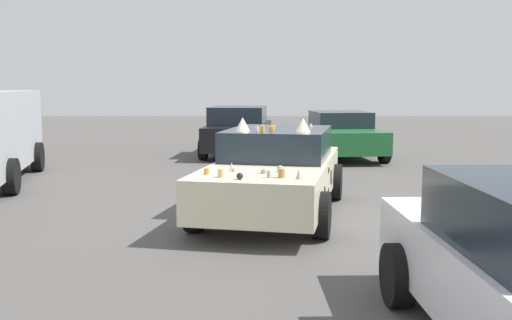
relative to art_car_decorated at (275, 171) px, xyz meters
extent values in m
plane|color=#514F4C|center=(-0.09, 0.02, -0.71)|extent=(60.00, 60.00, 0.00)
cube|color=beige|center=(-0.09, 0.02, -0.12)|extent=(4.81, 2.64, 0.61)
cube|color=#1E2833|center=(0.31, -0.06, 0.43)|extent=(2.37, 2.03, 0.49)
cylinder|color=black|center=(-1.65, -0.61, -0.38)|extent=(0.70, 0.34, 0.67)
cylinder|color=black|center=(-1.30, 1.19, -0.38)|extent=(0.70, 0.34, 0.67)
cylinder|color=black|center=(1.11, -1.16, -0.38)|extent=(0.70, 0.34, 0.67)
cylinder|color=black|center=(1.47, 0.65, -0.38)|extent=(0.70, 0.34, 0.67)
ellipsoid|color=black|center=(0.37, 0.85, -0.10)|extent=(0.19, 0.06, 0.08)
ellipsoid|color=black|center=(0.24, -0.97, -0.22)|extent=(0.15, 0.05, 0.12)
ellipsoid|color=black|center=(1.57, -1.23, -0.24)|extent=(0.16, 0.05, 0.16)
ellipsoid|color=black|center=(-1.04, -0.72, -0.15)|extent=(0.16, 0.05, 0.15)
ellipsoid|color=black|center=(-0.11, 0.94, -0.29)|extent=(0.12, 0.04, 0.10)
ellipsoid|color=black|center=(0.12, 0.90, -0.11)|extent=(0.12, 0.04, 0.12)
ellipsoid|color=black|center=(-0.32, -0.86, 0.06)|extent=(0.18, 0.05, 0.10)
ellipsoid|color=black|center=(-1.25, 1.17, -0.27)|extent=(0.19, 0.06, 0.09)
ellipsoid|color=black|center=(-0.36, -0.85, -0.28)|extent=(0.10, 0.04, 0.11)
ellipsoid|color=black|center=(0.18, -0.96, -0.08)|extent=(0.13, 0.04, 0.14)
ellipsoid|color=black|center=(0.21, -0.96, -0.18)|extent=(0.11, 0.04, 0.14)
ellipsoid|color=black|center=(-1.22, 1.16, -0.22)|extent=(0.18, 0.05, 0.10)
cone|color=gray|center=(-1.99, -0.26, 0.25)|extent=(0.10, 0.10, 0.13)
sphere|color=gray|center=(-1.37, -0.04, 0.23)|extent=(0.10, 0.10, 0.10)
cylinder|color=#A87A38|center=(-1.88, -0.04, 0.25)|extent=(0.13, 0.13, 0.12)
cone|color=#A87A38|center=(-1.37, 0.63, 0.22)|extent=(0.08, 0.08, 0.08)
sphere|color=black|center=(-2.02, 0.52, 0.23)|extent=(0.09, 0.09, 0.09)
cone|color=silver|center=(-1.29, 0.66, 0.25)|extent=(0.11, 0.11, 0.13)
cylinder|color=gray|center=(-1.89, 0.13, 0.23)|extent=(0.06, 0.06, 0.10)
cylinder|color=orange|center=(-1.59, 0.99, 0.23)|extent=(0.10, 0.10, 0.08)
cylinder|color=gray|center=(-1.51, 0.20, 0.22)|extent=(0.12, 0.12, 0.06)
cylinder|color=tan|center=(-1.84, 0.77, 0.24)|extent=(0.12, 0.12, 0.11)
cylinder|color=orange|center=(-0.03, 0.06, 0.71)|extent=(0.13, 0.13, 0.07)
cone|color=gray|center=(0.91, -0.67, 0.71)|extent=(0.10, 0.10, 0.07)
cylinder|color=orange|center=(-0.53, 0.21, 0.73)|extent=(0.08, 0.08, 0.12)
cylinder|color=#A87A38|center=(0.27, 0.03, 0.71)|extent=(0.08, 0.08, 0.06)
cylinder|color=silver|center=(-0.23, 0.30, 0.72)|extent=(0.06, 0.06, 0.08)
cone|color=beige|center=(-0.35, -0.43, 0.79)|extent=(0.24, 0.24, 0.22)
cone|color=beige|center=(-0.16, 0.54, 0.79)|extent=(0.24, 0.24, 0.22)
cylinder|color=black|center=(4.58, 5.77, -0.35)|extent=(0.75, 0.39, 0.72)
cylinder|color=black|center=(1.51, 5.10, -0.35)|extent=(0.75, 0.39, 0.72)
cube|color=#1E602D|center=(7.29, -2.14, -0.12)|extent=(4.13, 2.12, 0.61)
cube|color=#1E2833|center=(7.54, -2.12, 0.41)|extent=(1.92, 1.75, 0.46)
cylinder|color=black|center=(6.16, -3.15, -0.38)|extent=(0.68, 0.29, 0.66)
cylinder|color=black|center=(5.97, -1.40, -0.38)|extent=(0.68, 0.29, 0.66)
cylinder|color=black|center=(8.61, -2.89, -0.38)|extent=(0.68, 0.29, 0.66)
cylinder|color=black|center=(8.42, -1.14, -0.38)|extent=(0.68, 0.29, 0.66)
cylinder|color=black|center=(-4.11, -1.08, -0.40)|extent=(0.62, 0.24, 0.62)
cube|color=black|center=(7.94, 0.90, -0.11)|extent=(4.05, 2.03, 0.69)
cube|color=#1E2833|center=(7.71, 0.92, 0.51)|extent=(2.00, 1.73, 0.54)
cylinder|color=black|center=(9.23, 1.69, -0.41)|extent=(0.62, 0.27, 0.61)
cylinder|color=black|center=(9.09, -0.08, -0.41)|extent=(0.62, 0.27, 0.61)
cylinder|color=black|center=(6.80, 1.88, -0.41)|extent=(0.62, 0.27, 0.61)
cylinder|color=black|center=(6.66, 0.12, -0.41)|extent=(0.62, 0.27, 0.61)
camera|label=1|loc=(-9.47, 0.24, 1.42)|focal=40.31mm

